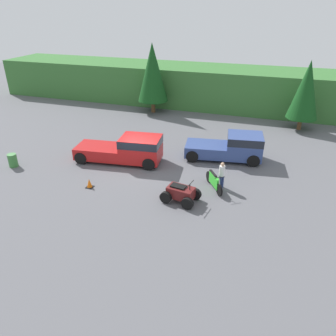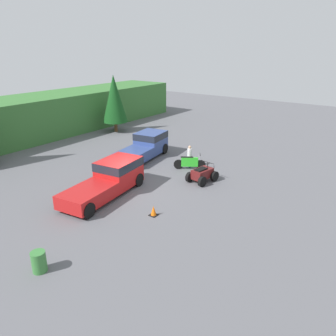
# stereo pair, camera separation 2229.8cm
# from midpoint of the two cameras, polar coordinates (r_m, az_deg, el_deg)

# --- Properties ---
(ground_plane) EXTENTS (80.00, 80.00, 0.00)m
(ground_plane) POSITION_cam_midpoint_polar(r_m,az_deg,el_deg) (18.08, 25.01, -6.15)
(ground_plane) COLOR #5B5B60
(hillside_backdrop) EXTENTS (44.00, 6.00, 3.88)m
(hillside_backdrop) POSITION_cam_midpoint_polar(r_m,az_deg,el_deg) (32.27, 23.50, 11.97)
(hillside_backdrop) COLOR #387033
(hillside_backdrop) RESTS_ON ground_plane
(tree_left) EXTENTS (2.88, 2.88, 6.56)m
(tree_left) POSITION_cam_midpoint_polar(r_m,az_deg,el_deg) (27.59, 17.63, 14.79)
(tree_left) COLOR brown
(tree_left) RESTS_ON ground_plane
(tree_mid_left) EXTENTS (2.54, 2.54, 5.76)m
(tree_mid_left) POSITION_cam_midpoint_polar(r_m,az_deg,el_deg) (30.04, 44.41, 8.39)
(tree_mid_left) COLOR brown
(tree_mid_left) RESTS_ON ground_plane
(pickup_truck_red) EXTENTS (6.03, 2.76, 1.86)m
(pickup_truck_red) POSITION_cam_midpoint_polar(r_m,az_deg,el_deg) (17.98, 22.31, -2.13)
(pickup_truck_red) COLOR red
(pickup_truck_red) RESTS_ON ground_plane
(pickup_truck_second) EXTENTS (5.40, 2.78, 1.86)m
(pickup_truck_second) POSITION_cam_midpoint_polar(r_m,az_deg,el_deg) (21.99, 39.34, -1.25)
(pickup_truck_second) COLOR #334784
(pickup_truck_second) RESTS_ON ground_plane
(dirt_bike) EXTENTS (1.34, 1.99, 1.15)m
(dirt_bike) POSITION_cam_midpoint_polar(r_m,az_deg,el_deg) (18.51, 41.91, -8.57)
(dirt_bike) COLOR black
(dirt_bike) RESTS_ON ground_plane
(quad_atv) EXTENTS (2.14, 1.58, 1.23)m
(quad_atv) POSITION_cam_midpoint_polar(r_m,az_deg,el_deg) (16.44, 39.47, -11.80)
(quad_atv) COLOR black
(quad_atv) RESTS_ON ground_plane
(rider_person) EXTENTS (0.48, 0.48, 1.64)m
(rider_person) POSITION_cam_midpoint_polar(r_m,az_deg,el_deg) (18.68, 43.07, -7.19)
(rider_person) COLOR navy
(rider_person) RESTS_ON ground_plane
(traffic_cone) EXTENTS (0.42, 0.42, 0.55)m
(traffic_cone) POSITION_cam_midpoint_polar(r_m,az_deg,el_deg) (14.99, 19.46, -11.13)
(traffic_cone) COLOR black
(traffic_cone) RESTS_ON ground_plane
(steel_barrel) EXTENTS (0.58, 0.58, 0.88)m
(steel_barrel) POSITION_cam_midpoint_polar(r_m,az_deg,el_deg) (16.33, -2.69, -5.15)
(steel_barrel) COLOR #387A38
(steel_barrel) RESTS_ON ground_plane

